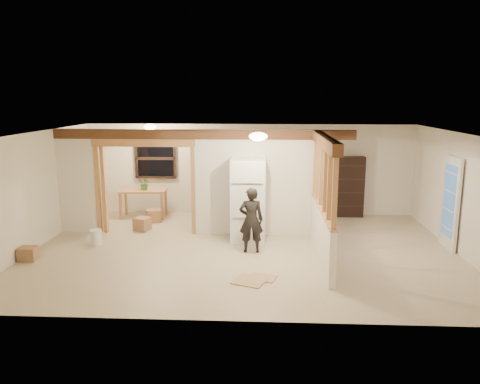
# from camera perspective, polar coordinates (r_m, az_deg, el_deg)

# --- Properties ---
(floor) EXTENTS (9.00, 6.50, 0.01)m
(floor) POSITION_cam_1_polar(r_m,az_deg,el_deg) (10.12, 0.45, -7.11)
(floor) COLOR #BFAA8E
(floor) RESTS_ON ground
(ceiling) EXTENTS (9.00, 6.50, 0.01)m
(ceiling) POSITION_cam_1_polar(r_m,az_deg,el_deg) (9.62, 0.48, 7.17)
(ceiling) COLOR white
(wall_back) EXTENTS (9.00, 0.01, 2.50)m
(wall_back) POSITION_cam_1_polar(r_m,az_deg,el_deg) (12.99, 1.09, 2.76)
(wall_back) COLOR silver
(wall_back) RESTS_ON floor
(wall_front) EXTENTS (9.00, 0.01, 2.50)m
(wall_front) POSITION_cam_1_polar(r_m,az_deg,el_deg) (6.65, -0.75, -5.82)
(wall_front) COLOR silver
(wall_front) RESTS_ON floor
(wall_left) EXTENTS (0.01, 6.50, 2.50)m
(wall_left) POSITION_cam_1_polar(r_m,az_deg,el_deg) (10.95, -23.78, 0.11)
(wall_left) COLOR silver
(wall_left) RESTS_ON floor
(wall_right) EXTENTS (0.01, 6.50, 2.50)m
(wall_right) POSITION_cam_1_polar(r_m,az_deg,el_deg) (10.61, 25.54, -0.38)
(wall_right) COLOR silver
(wall_right) RESTS_ON floor
(partition_left_stub) EXTENTS (0.90, 0.12, 2.50)m
(partition_left_stub) POSITION_cam_1_polar(r_m,az_deg,el_deg) (11.84, -19.26, 1.25)
(partition_left_stub) COLOR silver
(partition_left_stub) RESTS_ON floor
(partition_center) EXTENTS (2.80, 0.12, 2.50)m
(partition_center) POSITION_cam_1_polar(r_m,az_deg,el_deg) (10.97, 1.78, 1.12)
(partition_center) COLOR silver
(partition_center) RESTS_ON floor
(doorway_frame) EXTENTS (2.46, 0.14, 2.20)m
(doorway_frame) POSITION_cam_1_polar(r_m,az_deg,el_deg) (11.35, -11.47, 0.47)
(doorway_frame) COLOR tan
(doorway_frame) RESTS_ON floor
(header_beam_back) EXTENTS (7.00, 0.18, 0.22)m
(header_beam_back) POSITION_cam_1_polar(r_m,az_deg,el_deg) (10.91, -4.54, 7.02)
(header_beam_back) COLOR brown
(header_beam_back) RESTS_ON ceiling
(header_beam_right) EXTENTS (0.18, 3.30, 0.22)m
(header_beam_right) POSITION_cam_1_polar(r_m,az_deg,el_deg) (9.30, 10.32, 6.09)
(header_beam_right) COLOR brown
(header_beam_right) RESTS_ON ceiling
(pony_wall) EXTENTS (0.12, 3.20, 1.00)m
(pony_wall) POSITION_cam_1_polar(r_m,az_deg,el_deg) (9.66, 9.92, -5.08)
(pony_wall) COLOR silver
(pony_wall) RESTS_ON floor
(stud_partition) EXTENTS (0.14, 3.20, 1.32)m
(stud_partition) POSITION_cam_1_polar(r_m,az_deg,el_deg) (9.39, 10.16, 1.72)
(stud_partition) COLOR tan
(stud_partition) RESTS_ON pony_wall
(window_back) EXTENTS (1.12, 0.10, 1.10)m
(window_back) POSITION_cam_1_polar(r_m,az_deg,el_deg) (13.21, -10.29, 4.04)
(window_back) COLOR black
(window_back) RESTS_ON wall_back
(french_door) EXTENTS (0.12, 0.86, 2.00)m
(french_door) POSITION_cam_1_polar(r_m,az_deg,el_deg) (10.99, 24.26, -1.22)
(french_door) COLOR white
(french_door) RESTS_ON floor
(ceiling_dome_main) EXTENTS (0.36, 0.36, 0.16)m
(ceiling_dome_main) POSITION_cam_1_polar(r_m,az_deg,el_deg) (9.12, 2.24, 6.79)
(ceiling_dome_main) COLOR #FFEABF
(ceiling_dome_main) RESTS_ON ceiling
(ceiling_dome_util) EXTENTS (0.32, 0.32, 0.14)m
(ceiling_dome_util) POSITION_cam_1_polar(r_m,az_deg,el_deg) (12.26, -10.91, 7.81)
(ceiling_dome_util) COLOR #FFEABF
(ceiling_dome_util) RESTS_ON ceiling
(hanging_bulb) EXTENTS (0.07, 0.07, 0.07)m
(hanging_bulb) POSITION_cam_1_polar(r_m,az_deg,el_deg) (11.49, -9.25, 6.13)
(hanging_bulb) COLOR #FFD88C
(hanging_bulb) RESTS_ON ceiling
(refrigerator) EXTENTS (0.77, 0.75, 1.88)m
(refrigerator) POSITION_cam_1_polar(r_m,az_deg,el_deg) (10.60, 0.99, -0.95)
(refrigerator) COLOR white
(refrigerator) RESTS_ON floor
(woman) EXTENTS (0.53, 0.37, 1.40)m
(woman) POSITION_cam_1_polar(r_m,az_deg,el_deg) (9.81, 1.36, -3.43)
(woman) COLOR black
(woman) RESTS_ON floor
(work_table) EXTENTS (1.26, 0.70, 0.77)m
(work_table) POSITION_cam_1_polar(r_m,az_deg,el_deg) (12.97, -11.67, -1.39)
(work_table) COLOR tan
(work_table) RESTS_ON floor
(potted_plant) EXTENTS (0.39, 0.36, 0.35)m
(potted_plant) POSITION_cam_1_polar(r_m,az_deg,el_deg) (12.81, -11.54, 1.02)
(potted_plant) COLOR #2C742B
(potted_plant) RESTS_ON work_table
(shop_vac) EXTENTS (0.61, 0.61, 0.67)m
(shop_vac) POSITION_cam_1_polar(r_m,az_deg,el_deg) (12.83, -18.18, -2.10)
(shop_vac) COLOR #A1160C
(shop_vac) RESTS_ON floor
(bookshelf) EXTENTS (0.83, 0.28, 1.65)m
(bookshelf) POSITION_cam_1_polar(r_m,az_deg,el_deg) (13.06, 13.08, 0.62)
(bookshelf) COLOR black
(bookshelf) RESTS_ON floor
(bucket) EXTENTS (0.27, 0.27, 0.34)m
(bucket) POSITION_cam_1_polar(r_m,az_deg,el_deg) (10.93, -17.18, -5.28)
(bucket) COLOR white
(bucket) RESTS_ON floor
(box_util_a) EXTENTS (0.44, 0.40, 0.33)m
(box_util_a) POSITION_cam_1_polar(r_m,az_deg,el_deg) (12.52, -10.43, -2.85)
(box_util_a) COLOR #A1724E
(box_util_a) RESTS_ON floor
(box_util_b) EXTENTS (0.43, 0.43, 0.32)m
(box_util_b) POSITION_cam_1_polar(r_m,az_deg,el_deg) (11.79, -11.84, -3.83)
(box_util_b) COLOR #A1724E
(box_util_b) RESTS_ON floor
(box_front) EXTENTS (0.35, 0.28, 0.28)m
(box_front) POSITION_cam_1_polar(r_m,az_deg,el_deg) (10.38, -24.41, -6.88)
(box_front) COLOR #A1724E
(box_front) RESTS_ON floor
(floor_panel_near) EXTENTS (0.70, 0.70, 0.02)m
(floor_panel_near) POSITION_cam_1_polar(r_m,az_deg,el_deg) (8.50, 1.24, -10.75)
(floor_panel_near) COLOR tan
(floor_panel_near) RESTS_ON floor
(floor_panel_far) EXTENTS (0.57, 0.51, 0.02)m
(floor_panel_far) POSITION_cam_1_polar(r_m,az_deg,el_deg) (8.64, 2.77, -10.39)
(floor_panel_far) COLOR tan
(floor_panel_far) RESTS_ON floor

